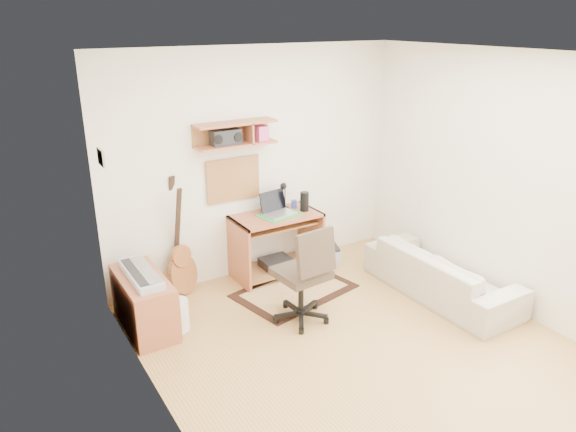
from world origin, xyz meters
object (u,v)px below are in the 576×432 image
cabinet (144,302)px  sofa (442,266)px  printer (318,253)px  task_chair (301,273)px  desk (276,245)px

cabinet → sofa: bearing=-19.1°
printer → sofa: bearing=-46.1°
cabinet → sofa: 3.13m
task_chair → sofa: (1.58, -0.36, -0.17)m
task_chair → printer: bearing=44.1°
cabinet → sofa: size_ratio=0.51×
desk → printer: bearing=6.9°
desk → sofa: desk is taller
cabinet → sofa: sofa is taller
desk → cabinet: desk is taller
task_chair → cabinet: size_ratio=1.15×
desk → printer: desk is taller
task_chair → cabinet: 1.55m
desk → cabinet: 1.72m
desk → printer: 0.71m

